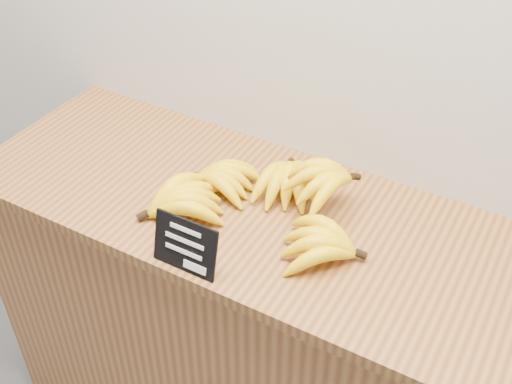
{
  "coord_description": "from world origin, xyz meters",
  "views": [
    {
      "loc": [
        0.5,
        1.76,
        1.88
      ],
      "look_at": [
        -0.03,
        2.7,
        1.02
      ],
      "focal_mm": 45.0,
      "sensor_mm": 36.0,
      "label": 1
    }
  ],
  "objects": [
    {
      "name": "counter_top",
      "position": [
        -0.03,
        2.75,
        0.92
      ],
      "size": [
        1.47,
        0.54,
        0.03
      ],
      "primitive_type": "cube",
      "color": "#925E2D",
      "rests_on": "counter"
    },
    {
      "name": "counter",
      "position": [
        -0.03,
        2.75,
        0.45
      ],
      "size": [
        1.49,
        0.5,
        0.9
      ],
      "primitive_type": "cube",
      "color": "#996031",
      "rests_on": "ground"
    },
    {
      "name": "banana_pile",
      "position": [
        -0.04,
        2.75,
        0.97
      ],
      "size": [
        0.55,
        0.35,
        0.11
      ],
      "color": "yellow",
      "rests_on": "counter_top"
    },
    {
      "name": "chalkboard_sign",
      "position": [
        -0.09,
        2.51,
        0.99
      ],
      "size": [
        0.15,
        0.03,
        0.12
      ],
      "primitive_type": "cube",
      "rotation": [
        -0.25,
        0.0,
        0.0
      ],
      "color": "black",
      "rests_on": "counter_top"
    }
  ]
}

